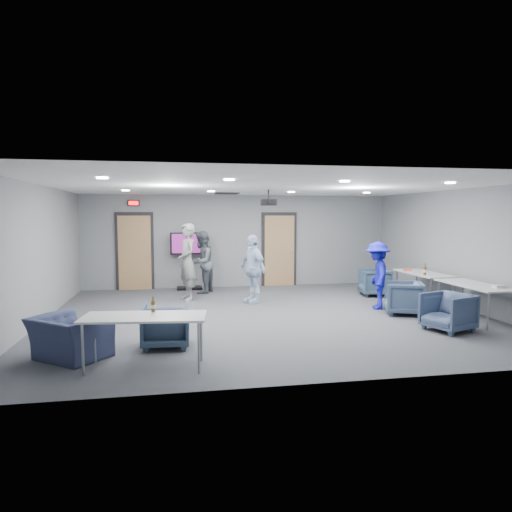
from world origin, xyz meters
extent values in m
plane|color=#3C3F45|center=(0.00, 0.00, 0.00)|extent=(9.00, 9.00, 0.00)
plane|color=white|center=(0.00, 0.00, 2.70)|extent=(9.00, 9.00, 0.00)
cube|color=slate|center=(0.00, 4.00, 1.35)|extent=(9.00, 0.02, 2.70)
cube|color=slate|center=(0.00, -4.00, 1.35)|extent=(9.00, 0.02, 2.70)
cube|color=slate|center=(-4.50, 0.00, 1.35)|extent=(0.02, 8.00, 2.70)
cube|color=slate|center=(4.50, 0.00, 1.35)|extent=(0.02, 8.00, 2.70)
cube|color=black|center=(-3.00, 3.97, 1.08)|extent=(1.06, 0.06, 2.24)
cube|color=#A98552|center=(-3.00, 3.93, 1.05)|extent=(0.90, 0.05, 2.10)
cylinder|color=#919498|center=(-2.65, 3.88, 1.00)|extent=(0.04, 0.10, 0.04)
cube|color=black|center=(1.20, 3.97, 1.08)|extent=(1.06, 0.06, 2.24)
cube|color=#A98552|center=(1.20, 3.93, 1.05)|extent=(0.90, 0.05, 2.10)
cylinder|color=#919498|center=(1.55, 3.88, 1.00)|extent=(0.04, 0.10, 0.04)
cube|color=black|center=(-3.00, 3.94, 2.45)|extent=(0.32, 0.06, 0.16)
cube|color=#FF0C0C|center=(-3.00, 3.90, 2.45)|extent=(0.26, 0.02, 0.11)
cube|color=black|center=(-0.50, 2.80, 2.69)|extent=(0.60, 0.60, 0.03)
cylinder|color=white|center=(-3.00, -1.80, 2.69)|extent=(0.18, 0.18, 0.02)
cylinder|color=white|center=(-3.00, 1.80, 2.69)|extent=(0.18, 0.18, 0.02)
cylinder|color=white|center=(-1.00, -1.80, 2.69)|extent=(0.18, 0.18, 0.02)
cylinder|color=white|center=(-1.00, 1.80, 2.69)|extent=(0.18, 0.18, 0.02)
cylinder|color=white|center=(1.00, -1.80, 2.69)|extent=(0.18, 0.18, 0.02)
cylinder|color=white|center=(1.00, 1.80, 2.69)|extent=(0.18, 0.18, 0.02)
cylinder|color=white|center=(3.00, -1.80, 2.69)|extent=(0.18, 0.18, 0.02)
cylinder|color=white|center=(3.00, 1.80, 2.69)|extent=(0.18, 0.18, 0.02)
imported|color=gray|center=(-1.59, 2.05, 0.95)|extent=(0.64, 0.80, 1.90)
imported|color=#505960|center=(-1.17, 3.00, 0.84)|extent=(0.91, 1.01, 1.68)
imported|color=#C4DCFC|center=(-0.05, 1.42, 0.82)|extent=(0.75, 1.04, 1.64)
imported|color=#191BA3|center=(2.59, 0.20, 0.76)|extent=(0.85, 1.11, 1.51)
imported|color=#344659|center=(3.28, 1.81, 0.35)|extent=(0.89, 0.88, 0.70)
imported|color=#3E4F6B|center=(2.90, -0.44, 0.35)|extent=(1.00, 0.98, 0.70)
imported|color=#3D4C6A|center=(2.99, -1.90, 0.35)|extent=(0.97, 0.95, 0.70)
imported|color=#36485E|center=(-2.06, -2.00, 0.35)|extent=(0.77, 0.79, 0.69)
imported|color=#343C5A|center=(-3.43, -2.40, 0.32)|extent=(1.31, 1.28, 0.64)
cube|color=silver|center=(4.00, 0.67, 0.71)|extent=(0.72, 1.72, 0.03)
cylinder|color=#919498|center=(3.72, 1.45, 0.35)|extent=(0.04, 0.04, 0.70)
cylinder|color=#919498|center=(3.72, -0.11, 0.35)|extent=(0.04, 0.04, 0.70)
cylinder|color=#919498|center=(4.28, 1.45, 0.35)|extent=(0.04, 0.04, 0.70)
cylinder|color=#919498|center=(4.28, -0.11, 0.35)|extent=(0.04, 0.04, 0.70)
cube|color=silver|center=(4.00, -1.23, 0.71)|extent=(0.73, 1.74, 0.03)
cylinder|color=#919498|center=(3.72, -0.44, 0.35)|extent=(0.04, 0.04, 0.70)
cylinder|color=#919498|center=(3.72, -2.02, 0.35)|extent=(0.04, 0.04, 0.70)
cylinder|color=#919498|center=(4.28, -0.44, 0.35)|extent=(0.04, 0.04, 0.70)
cube|color=silver|center=(-2.33, -3.00, 0.71)|extent=(1.74, 0.89, 0.03)
cylinder|color=#919498|center=(-1.54, -2.82, 0.35)|extent=(0.04, 0.04, 0.70)
cylinder|color=#919498|center=(-3.05, -2.65, 0.35)|extent=(0.04, 0.04, 0.70)
cylinder|color=#919498|center=(-1.61, -3.35, 0.35)|extent=(0.04, 0.04, 0.70)
cylinder|color=#919498|center=(-3.11, -3.18, 0.35)|extent=(0.04, 0.04, 0.70)
cylinder|color=#5A390F|center=(-2.22, -2.76, 0.81)|extent=(0.05, 0.05, 0.15)
cylinder|color=#5A390F|center=(-2.22, -2.76, 0.92)|extent=(0.02, 0.02, 0.07)
cylinder|color=beige|center=(-2.22, -2.76, 0.81)|extent=(0.06, 0.06, 0.05)
cylinder|color=#5A390F|center=(3.80, 0.27, 0.82)|extent=(0.07, 0.07, 0.19)
cylinder|color=#5A390F|center=(3.80, 0.27, 0.96)|extent=(0.02, 0.02, 0.08)
cylinder|color=beige|center=(3.80, 0.27, 0.82)|extent=(0.07, 0.07, 0.06)
cube|color=#E14A38|center=(3.79, 1.07, 0.75)|extent=(0.21, 0.17, 0.04)
cube|color=silver|center=(4.18, -1.70, 0.76)|extent=(0.23, 0.16, 0.05)
cube|color=black|center=(-1.48, 3.75, 0.03)|extent=(0.71, 0.50, 0.06)
cylinder|color=black|center=(-1.48, 3.75, 0.66)|extent=(0.06, 0.06, 1.21)
cube|color=black|center=(-1.48, 3.75, 1.31)|extent=(1.06, 0.07, 0.63)
cube|color=#6D1865|center=(-1.48, 3.70, 1.31)|extent=(0.96, 0.01, 0.55)
cylinder|color=black|center=(0.24, 0.97, 2.58)|extent=(0.04, 0.04, 0.22)
cube|color=black|center=(0.24, 0.97, 2.40)|extent=(0.38, 0.34, 0.14)
cylinder|color=black|center=(0.24, 0.81, 2.40)|extent=(0.08, 0.06, 0.08)
camera|label=1|loc=(-1.92, -9.32, 2.10)|focal=32.00mm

